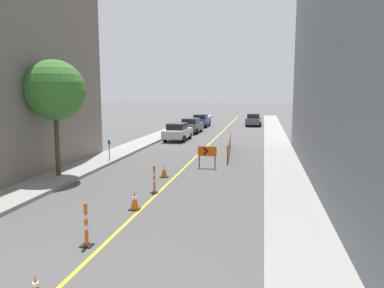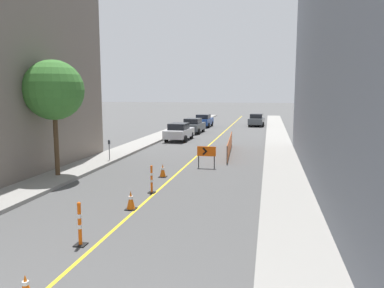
{
  "view_description": "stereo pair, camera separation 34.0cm",
  "coord_description": "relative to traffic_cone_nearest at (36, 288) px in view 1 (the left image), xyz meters",
  "views": [
    {
      "loc": [
        4.47,
        -2.68,
        4.41
      ],
      "look_at": [
        -0.1,
        21.22,
        1.0
      ],
      "focal_mm": 35.0,
      "sensor_mm": 36.0,
      "label": 1
    },
    {
      "loc": [
        4.8,
        -2.61,
        4.41
      ],
      "look_at": [
        -0.1,
        21.22,
        1.0
      ],
      "focal_mm": 35.0,
      "sensor_mm": 36.0,
      "label": 2
    }
  ],
  "objects": [
    {
      "name": "sidewalk_right",
      "position": [
        5.89,
        28.9,
        -0.18
      ],
      "size": [
        2.16,
        65.9,
        0.17
      ],
      "color": "gray",
      "rests_on": "ground_plane"
    },
    {
      "name": "sidewalk_left",
      "position": [
        -5.43,
        28.9,
        -0.18
      ],
      "size": [
        2.16,
        65.9,
        0.17
      ],
      "color": "gray",
      "rests_on": "ground_plane"
    },
    {
      "name": "parked_car_opposite_side",
      "position": [
        3.48,
        42.31,
        0.54
      ],
      "size": [
        2.04,
        4.4,
        1.59
      ],
      "rotation": [
        0.0,
        0.0,
        -0.06
      ],
      "color": "#474C51",
      "rests_on": "ground_plane"
    },
    {
      "name": "delineator_post_front",
      "position": [
        -0.21,
        2.79,
        0.31
      ],
      "size": [
        0.33,
        0.33,
        1.3
      ],
      "color": "black",
      "rests_on": "ground_plane"
    },
    {
      "name": "arrow_barricade_primary",
      "position": [
        1.54,
        14.45,
        0.66
      ],
      "size": [
        1.09,
        0.09,
        1.27
      ],
      "rotation": [
        0.0,
        0.0,
        0.01
      ],
      "color": "#EF560C",
      "rests_on": "ground_plane"
    },
    {
      "name": "safety_mesh_fence",
      "position": [
        2.33,
        19.94,
        0.31
      ],
      "size": [
        0.59,
        8.47,
        1.14
      ],
      "rotation": [
        0.0,
        0.0,
        1.64
      ],
      "color": "#EF560C",
      "rests_on": "ground_plane"
    },
    {
      "name": "lane_stripe",
      "position": [
        0.23,
        28.9,
        -0.26
      ],
      "size": [
        0.12,
        65.9,
        0.01
      ],
      "color": "gold",
      "rests_on": "ground_plane"
    },
    {
      "name": "street_tree_left_near",
      "position": [
        -5.54,
        10.41,
        4.21
      ],
      "size": [
        3.0,
        3.0,
        5.83
      ],
      "color": "#4C3823",
      "rests_on": "sidewalk_left"
    },
    {
      "name": "parked_car_curb_far",
      "position": [
        -3.0,
        39.64,
        0.54
      ],
      "size": [
        1.95,
        4.35,
        1.59
      ],
      "rotation": [
        0.0,
        0.0,
        -0.03
      ],
      "color": "navy",
      "rests_on": "ground_plane"
    },
    {
      "name": "traffic_cone_third",
      "position": [
        -0.31,
        11.71,
        0.08
      ],
      "size": [
        0.4,
        0.4,
        0.69
      ],
      "color": "black",
      "rests_on": "ground_plane"
    },
    {
      "name": "traffic_cone_second",
      "position": [
        0.01,
        6.25,
        0.1
      ],
      "size": [
        0.4,
        0.4,
        0.72
      ],
      "color": "black",
      "rests_on": "ground_plane"
    },
    {
      "name": "parking_meter_far_curb",
      "position": [
        -4.7,
        14.93,
        0.81
      ],
      "size": [
        0.12,
        0.11,
        1.27
      ],
      "color": "#4C4C51",
      "rests_on": "sidewalk_left"
    },
    {
      "name": "traffic_cone_nearest",
      "position": [
        0.0,
        0.0,
        0.0
      ],
      "size": [
        0.33,
        0.33,
        0.53
      ],
      "color": "black",
      "rests_on": "ground_plane"
    },
    {
      "name": "delineator_post_rear",
      "position": [
        0.07,
        8.64,
        0.28
      ],
      "size": [
        0.3,
        0.3,
        1.24
      ],
      "color": "black",
      "rests_on": "ground_plane"
    },
    {
      "name": "parked_car_curb_mid",
      "position": [
        -2.9,
        32.5,
        0.54
      ],
      "size": [
        2.02,
        4.39,
        1.59
      ],
      "rotation": [
        0.0,
        0.0,
        -0.05
      ],
      "color": "#474C51",
      "rests_on": "ground_plane"
    },
    {
      "name": "parked_car_curb_near",
      "position": [
        -2.92,
        26.2,
        0.54
      ],
      "size": [
        2.0,
        4.38,
        1.59
      ],
      "rotation": [
        0.0,
        0.0,
        -0.05
      ],
      "color": "#B7B7BC",
      "rests_on": "ground_plane"
    }
  ]
}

